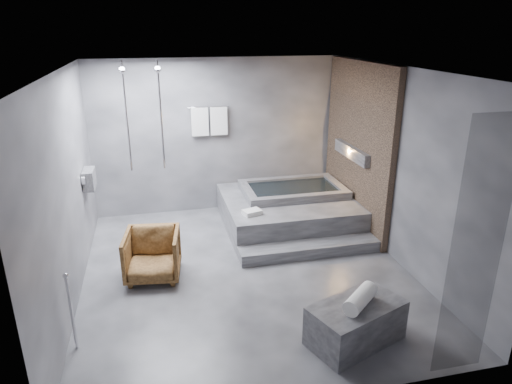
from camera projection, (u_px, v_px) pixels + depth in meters
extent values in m
plane|color=#323235|center=(246.00, 271.00, 6.55)|extent=(5.00, 5.00, 0.00)
cube|color=#545457|center=(245.00, 70.00, 5.58)|extent=(4.50, 5.00, 0.04)
cube|color=#3E3E43|center=(218.00, 136.00, 8.35)|extent=(4.50, 0.04, 2.80)
cube|color=#3E3E43|center=(308.00, 271.00, 3.78)|extent=(4.50, 0.04, 2.80)
cube|color=#3E3E43|center=(66.00, 192.00, 5.58)|extent=(0.04, 5.00, 2.80)
cube|color=#3E3E43|center=(399.00, 167.00, 6.54)|extent=(0.04, 5.00, 2.80)
cube|color=#85674E|center=(357.00, 146.00, 7.67)|extent=(0.10, 2.40, 2.78)
cube|color=#FF9938|center=(353.00, 152.00, 7.69)|extent=(0.14, 1.20, 0.20)
cube|color=gray|center=(89.00, 179.00, 6.99)|extent=(0.16, 0.42, 0.30)
imported|color=beige|center=(90.00, 184.00, 6.91)|extent=(0.08, 0.08, 0.21)
imported|color=beige|center=(91.00, 181.00, 7.11)|extent=(0.07, 0.07, 0.15)
cylinder|color=silver|center=(161.00, 116.00, 7.55)|extent=(0.04, 0.04, 1.80)
cylinder|color=silver|center=(127.00, 118.00, 7.44)|extent=(0.04, 0.04, 1.80)
cylinder|color=silver|center=(209.00, 107.00, 8.07)|extent=(0.75, 0.02, 0.02)
cube|color=white|center=(200.00, 122.00, 8.10)|extent=(0.30, 0.06, 0.50)
cube|color=white|center=(219.00, 121.00, 8.18)|extent=(0.30, 0.06, 0.50)
cylinder|color=silver|center=(72.00, 313.00, 4.84)|extent=(0.04, 0.04, 0.90)
cube|color=black|center=(476.00, 253.00, 4.19)|extent=(0.55, 0.01, 2.60)
cube|color=#38383B|center=(288.00, 211.00, 8.01)|extent=(2.20, 2.00, 0.50)
cube|color=#38383B|center=(310.00, 249.00, 6.99)|extent=(2.20, 0.36, 0.18)
cube|color=#323235|center=(356.00, 323.00, 5.02)|extent=(1.18, 0.91, 0.47)
imported|color=#402610|center=(153.00, 255.00, 6.28)|extent=(0.82, 0.84, 0.68)
cylinder|color=white|center=(360.00, 299.00, 4.89)|extent=(0.51, 0.47, 0.18)
cube|color=silver|center=(252.00, 212.00, 7.21)|extent=(0.32, 0.27, 0.07)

